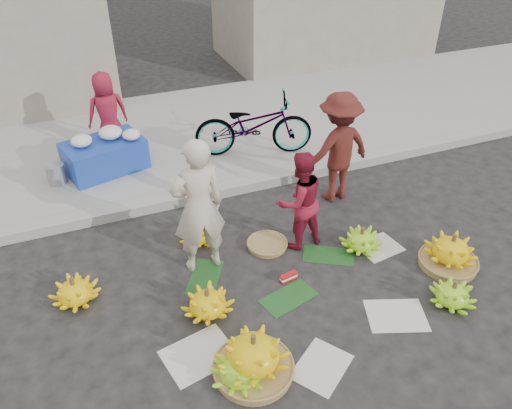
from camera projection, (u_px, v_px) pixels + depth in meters
name	position (u px, v px, depth m)	size (l,w,h in m)	color
ground	(289.00, 284.00, 5.99)	(80.00, 80.00, 0.00)	black
curb	(229.00, 188.00, 7.63)	(40.00, 0.25, 0.15)	gray
sidewalk	(191.00, 133.00, 9.25)	(40.00, 4.00, 0.12)	gray
newspaper_scatter	(320.00, 332.00, 5.37)	(3.20, 1.80, 0.00)	silver
banana_leaves	(275.00, 276.00, 6.11)	(2.00, 1.00, 0.00)	#164419
banana_bunch_0	(208.00, 303.00, 5.52)	(0.61, 0.61, 0.36)	yellow
banana_bunch_1	(241.00, 368.00, 4.79)	(0.61, 0.61, 0.37)	#7ACA1C
banana_bunch_2	(253.00, 356.00, 4.82)	(0.91, 0.91, 0.52)	olive
banana_bunch_3	(452.00, 294.00, 5.66)	(0.51, 0.51, 0.33)	#7ACA1C
banana_bunch_4	(450.00, 252.00, 6.16)	(0.82, 0.82, 0.48)	olive
banana_bunch_5	(361.00, 240.00, 6.47)	(0.55, 0.55, 0.33)	#7ACA1C
banana_bunch_6	(75.00, 291.00, 5.68)	(0.57, 0.57, 0.35)	yellow
banana_bunch_7	(199.00, 232.00, 6.60)	(0.58, 0.58, 0.34)	yellow
basket_spare	(267.00, 245.00, 6.57)	(0.51, 0.51, 0.06)	olive
incense_stack	(289.00, 277.00, 6.02)	(0.22, 0.07, 0.09)	red
vendor_cream	(198.00, 207.00, 5.79)	(0.64, 0.42, 1.76)	beige
vendor_red	(299.00, 201.00, 6.26)	(0.66, 0.51, 1.35)	maroon
man_striped	(338.00, 148.00, 7.11)	(1.07, 0.62, 1.66)	maroon
flower_table	(105.00, 154.00, 7.86)	(1.35, 1.03, 0.69)	#17359A
grey_bucket	(56.00, 174.00, 7.60)	(0.27, 0.27, 0.31)	gray
flower_vendor	(108.00, 113.00, 8.21)	(0.66, 0.43, 1.36)	maroon
bicycle	(254.00, 125.00, 8.20)	(1.94, 0.68, 1.02)	gray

